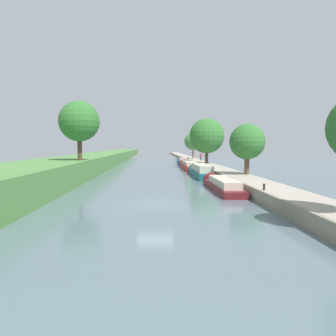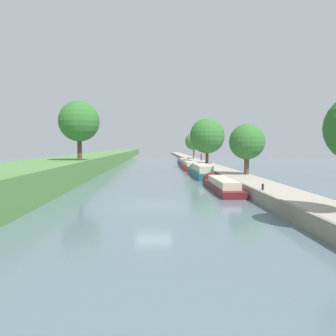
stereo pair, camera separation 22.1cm
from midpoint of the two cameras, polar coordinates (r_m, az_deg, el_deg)
The scene contains 14 objects.
ground_plane at distance 22.83m, azimuth -2.22°, elevation -6.37°, with size 160.00×160.00×0.00m, color slate.
right_towpath at distance 24.51m, azimuth 19.74°, elevation -4.85°, with size 3.12×260.00×0.87m.
stone_quay at distance 23.93m, azimuth 15.98°, elevation -4.92°, with size 0.25×260.00×0.92m.
narrowboat_maroon at distance 30.66m, azimuth 9.30°, elevation -2.88°, with size 1.85×11.10×1.77m.
narrowboat_teal at distance 43.79m, azimuth 5.82°, elevation -0.55°, with size 2.05×12.68×2.20m.
narrowboat_red at distance 57.77m, azimuth 3.70°, elevation 0.47°, with size 2.05×14.23×1.95m.
narrowboat_blue at distance 71.30m, azimuth 2.72°, elevation 1.10°, with size 1.81×11.37×1.79m.
tree_rightbank_midnear at distance 37.21m, azimuth 13.75°, elevation 4.44°, with size 3.92×3.92×5.59m.
tree_rightbank_midfar at distance 58.73m, azimuth 6.95°, elevation 5.55°, with size 6.19×6.19×7.97m.
tree_rightbank_far at distance 79.51m, azimuth 4.60°, elevation 4.66°, with size 4.22×4.22×6.31m.
tree_leftbank_downstream at distance 39.35m, azimuth -15.06°, elevation 7.85°, with size 4.67×4.67×6.84m.
person_walking at distance 70.48m, azimuth 5.91°, elevation 2.05°, with size 0.34×0.34×1.66m.
mooring_bollard_near at distance 24.67m, azimuth 16.42°, elevation -3.17°, with size 0.16×0.16×0.45m.
mooring_bollard_far at distance 76.45m, azimuth 3.71°, elevation 1.72°, with size 0.16×0.16×0.45m.
Camera 2 is at (0.13, -22.46, 4.10)m, focal length 35.00 mm.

